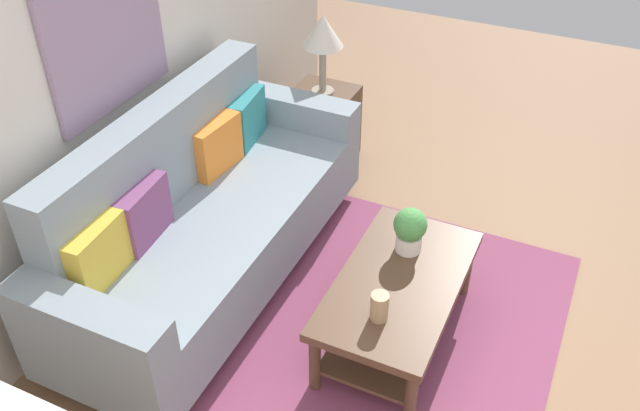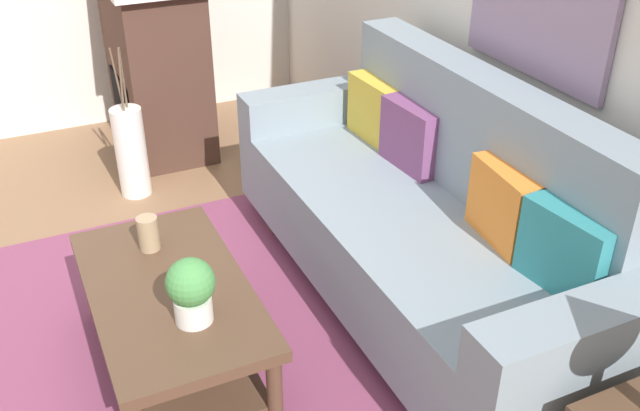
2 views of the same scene
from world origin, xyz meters
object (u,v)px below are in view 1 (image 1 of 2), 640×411
coffee_table (398,296)px  potted_plant_tabletop (410,229)px  throw_pillow_teal (247,118)px  table_lamp (323,34)px  throw_pillow_mustard (97,255)px  tabletop_vase (379,307)px  couch (206,218)px  framed_painting (106,29)px  throw_pillow_plum (143,213)px  throw_pillow_orange (216,146)px  side_table (323,127)px

coffee_table → potted_plant_tabletop: bearing=8.9°
throw_pillow_teal → table_lamp: table_lamp is taller
throw_pillow_mustard → tabletop_vase: bearing=-72.5°
coffee_table → tabletop_vase: 0.35m
couch → table_lamp: size_ratio=4.02×
throw_pillow_mustard → framed_painting: (0.72, 0.34, 0.81)m
throw_pillow_plum → throw_pillow_mustard: bearing=180.0°
tabletop_vase → table_lamp: bearing=32.2°
throw_pillow_mustard → coffee_table: (0.70, -1.30, -0.37)m
throw_pillow_mustard → framed_painting: 1.13m
throw_pillow_orange → throw_pillow_teal: 0.36m
coffee_table → side_table: size_ratio=1.96×
tabletop_vase → potted_plant_tabletop: potted_plant_tabletop is taller
potted_plant_tabletop → side_table: 1.64m
potted_plant_tabletop → throw_pillow_teal: bearing=68.8°
tabletop_vase → throw_pillow_mustard: bearing=107.5°
couch → throw_pillow_plum: couch is taller
side_table → throw_pillow_mustard: bearing=174.8°
potted_plant_tabletop → coffee_table: bearing=-171.1°
throw_pillow_mustard → table_lamp: 2.20m
framed_painting → throw_pillow_teal: bearing=-25.4°
throw_pillow_mustard → throw_pillow_plum: same height
potted_plant_tabletop → table_lamp: table_lamp is taller
throw_pillow_mustard → framed_painting: framed_painting is taller
throw_pillow_orange → tabletop_vase: (-0.67, -1.30, -0.17)m
throw_pillow_orange → couch: bearing=-160.8°
side_table → table_lamp: (0.00, 0.00, 0.71)m
throw_pillow_plum → coffee_table: size_ratio=0.33×
side_table → potted_plant_tabletop: bearing=-138.8°
coffee_table → framed_painting: bearing=89.5°
throw_pillow_orange → table_lamp: size_ratio=0.63×
coffee_table → throw_pillow_mustard: bearing=118.4°
throw_pillow_orange → potted_plant_tabletop: throw_pillow_orange is taller
throw_pillow_teal → coffee_table: throw_pillow_teal is taller
throw_pillow_teal → side_table: bearing=-15.1°
couch → framed_painting: 1.15m
throw_pillow_mustard → potted_plant_tabletop: bearing=-53.1°
couch → throw_pillow_teal: couch is taller
throw_pillow_mustard → throw_pillow_teal: same height
throw_pillow_mustard → potted_plant_tabletop: 1.58m
throw_pillow_orange → throw_pillow_teal: bearing=0.0°
couch → table_lamp: 1.55m
throw_pillow_plum → tabletop_vase: size_ratio=2.38×
throw_pillow_orange → tabletop_vase: 1.47m
throw_pillow_mustard → tabletop_vase: size_ratio=2.38×
throw_pillow_mustard → potted_plant_tabletop: throw_pillow_mustard is taller
table_lamp → framed_painting: 1.62m
throw_pillow_orange → side_table: bearing=-10.2°
throw_pillow_mustard → tabletop_vase: throw_pillow_mustard is taller
throw_pillow_teal → side_table: 0.85m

